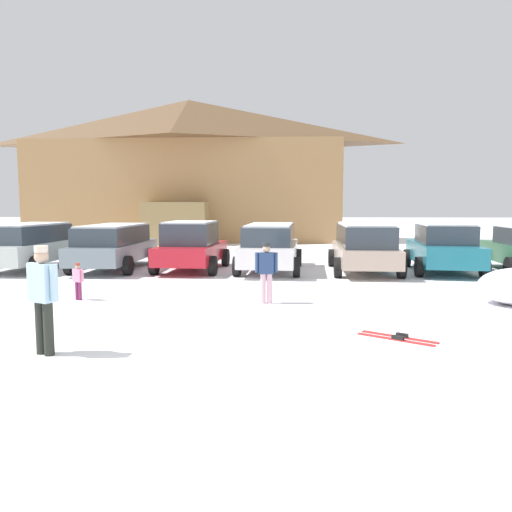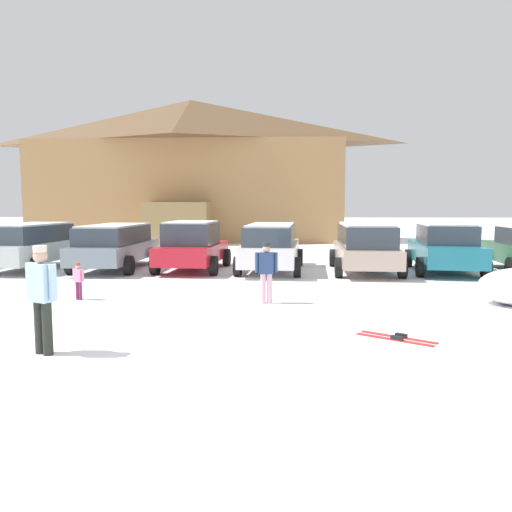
% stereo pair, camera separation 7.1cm
% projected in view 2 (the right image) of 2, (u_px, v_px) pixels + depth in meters
% --- Properties ---
extents(ground, '(160.00, 160.00, 0.00)m').
position_uv_depth(ground, '(154.00, 394.00, 6.03)').
color(ground, white).
extents(ski_lodge, '(19.65, 9.52, 8.92)m').
position_uv_depth(ski_lodge, '(191.00, 169.00, 32.28)').
color(ski_lodge, '#A3784A').
rests_on(ski_lodge, ground).
extents(parked_silver_wagon, '(2.47, 4.45, 1.62)m').
position_uv_depth(parked_silver_wagon, '(30.00, 245.00, 17.41)').
color(parked_silver_wagon, '#B6BEBA').
rests_on(parked_silver_wagon, ground).
extents(parked_grey_wagon, '(2.23, 4.82, 1.58)m').
position_uv_depth(parked_grey_wagon, '(115.00, 245.00, 17.50)').
color(parked_grey_wagon, slate).
rests_on(parked_grey_wagon, ground).
extents(parked_red_sedan, '(2.35, 4.11, 1.70)m').
position_uv_depth(parked_red_sedan, '(192.00, 246.00, 17.18)').
color(parked_red_sedan, red).
rests_on(parked_red_sedan, ground).
extents(parked_white_suv, '(2.34, 4.84, 1.61)m').
position_uv_depth(parked_white_suv, '(271.00, 245.00, 17.07)').
color(parked_white_suv, white).
rests_on(parked_white_suv, ground).
extents(parked_beige_suv, '(2.30, 4.66, 1.64)m').
position_uv_depth(parked_beige_suv, '(365.00, 246.00, 16.74)').
color(parked_beige_suv, tan).
rests_on(parked_beige_suv, ground).
extents(parked_teal_hatchback, '(2.52, 4.40, 1.66)m').
position_uv_depth(parked_teal_hatchback, '(445.00, 248.00, 16.69)').
color(parked_teal_hatchback, '#1D6D80').
rests_on(parked_teal_hatchback, ground).
extents(skier_child_in_pink_snowsuit, '(0.31, 0.20, 0.89)m').
position_uv_depth(skier_child_in_pink_snowsuit, '(78.00, 279.00, 11.90)').
color(skier_child_in_pink_snowsuit, '#7C2A59').
rests_on(skier_child_in_pink_snowsuit, ground).
extents(skier_adult_in_blue_parka, '(0.57, 0.39, 1.67)m').
position_uv_depth(skier_adult_in_blue_parka, '(42.00, 293.00, 7.54)').
color(skier_adult_in_blue_parka, '#242822').
rests_on(skier_adult_in_blue_parka, ground).
extents(skier_teen_in_navy_coat, '(0.52, 0.21, 1.41)m').
position_uv_depth(skier_teen_in_navy_coat, '(266.00, 269.00, 11.46)').
color(skier_teen_in_navy_coat, '#E7B3C5').
rests_on(skier_teen_in_navy_coat, ground).
extents(pair_of_skis, '(1.27, 0.98, 0.08)m').
position_uv_depth(pair_of_skis, '(397.00, 338.00, 8.47)').
color(pair_of_skis, red).
rests_on(pair_of_skis, ground).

